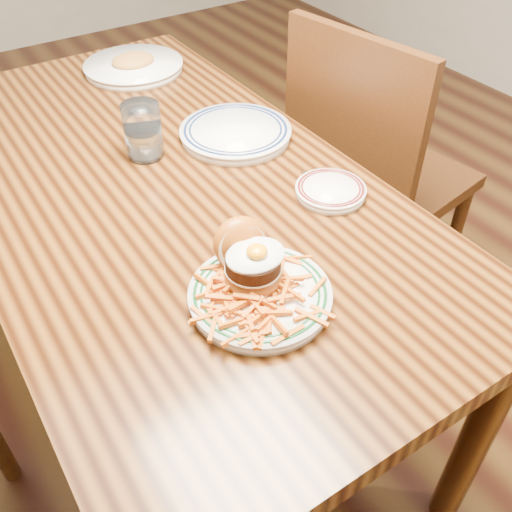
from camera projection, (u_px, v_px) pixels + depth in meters
floor at (186, 377)px, 1.81m from camera, size 6.00×6.00×0.00m
table at (164, 210)px, 1.37m from camera, size 0.85×1.60×0.75m
chair_right at (370, 173)px, 1.74m from camera, size 0.53×0.53×0.98m
main_plate at (257, 282)px, 1.01m from camera, size 0.26×0.27×0.12m
side_plate at (331, 190)px, 1.25m from camera, size 0.16×0.17×0.02m
rear_plate at (236, 132)px, 1.44m from camera, size 0.28×0.28×0.03m
water_glass at (143, 134)px, 1.35m from camera, size 0.09×0.09×0.13m
far_plate at (134, 66)px, 1.74m from camera, size 0.30×0.30×0.05m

